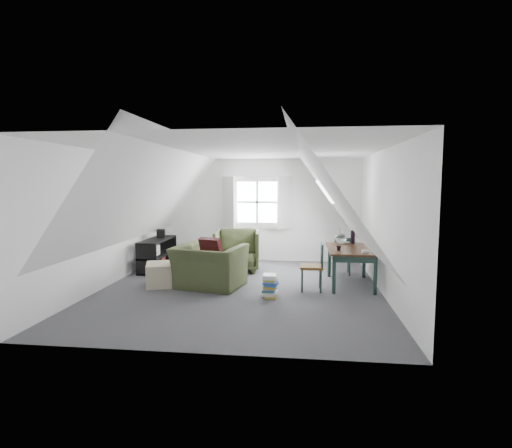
# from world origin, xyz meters

# --- Properties ---
(floor) EXTENTS (5.50, 5.50, 0.00)m
(floor) POSITION_xyz_m (0.00, 0.00, 0.00)
(floor) COLOR #46454A
(floor) RESTS_ON ground
(ceiling) EXTENTS (5.50, 5.50, 0.00)m
(ceiling) POSITION_xyz_m (0.00, 0.00, 2.50)
(ceiling) COLOR white
(ceiling) RESTS_ON wall_back
(wall_back) EXTENTS (5.00, 0.00, 5.00)m
(wall_back) POSITION_xyz_m (0.00, 2.75, 1.25)
(wall_back) COLOR white
(wall_back) RESTS_ON ground
(wall_front) EXTENTS (5.00, 0.00, 5.00)m
(wall_front) POSITION_xyz_m (0.00, -2.75, 1.25)
(wall_front) COLOR white
(wall_front) RESTS_ON ground
(wall_left) EXTENTS (0.00, 5.50, 5.50)m
(wall_left) POSITION_xyz_m (-2.50, 0.00, 1.25)
(wall_left) COLOR white
(wall_left) RESTS_ON ground
(wall_right) EXTENTS (0.00, 5.50, 5.50)m
(wall_right) POSITION_xyz_m (2.50, 0.00, 1.25)
(wall_right) COLOR white
(wall_right) RESTS_ON ground
(slope_left) EXTENTS (3.19, 5.50, 4.48)m
(slope_left) POSITION_xyz_m (-1.55, 0.00, 1.78)
(slope_left) COLOR white
(slope_left) RESTS_ON wall_left
(slope_right) EXTENTS (3.19, 5.50, 4.48)m
(slope_right) POSITION_xyz_m (1.55, 0.00, 1.78)
(slope_right) COLOR white
(slope_right) RESTS_ON wall_right
(dormer_window) EXTENTS (1.71, 0.35, 1.30)m
(dormer_window) POSITION_xyz_m (0.00, 2.68, 1.45)
(dormer_window) COLOR white
(dormer_window) RESTS_ON wall_back
(skylight) EXTENTS (0.35, 0.75, 0.47)m
(skylight) POSITION_xyz_m (1.55, 1.30, 1.75)
(skylight) COLOR white
(skylight) RESTS_ON slope_right
(armchair_near) EXTENTS (1.39, 1.28, 0.78)m
(armchair_near) POSITION_xyz_m (-0.59, 0.09, 0.00)
(armchair_near) COLOR #384123
(armchair_near) RESTS_ON floor
(armchair_far) EXTENTS (1.06, 1.08, 0.90)m
(armchair_far) POSITION_xyz_m (-0.32, 1.57, 0.00)
(armchair_far) COLOR #384123
(armchair_far) RESTS_ON floor
(throw_pillow) EXTENTS (0.47, 0.37, 0.43)m
(throw_pillow) POSITION_xyz_m (-0.59, 0.24, 0.70)
(throw_pillow) COLOR #3B1014
(throw_pillow) RESTS_ON armchair_near
(ottoman) EXTENTS (0.80, 0.80, 0.42)m
(ottoman) POSITION_xyz_m (-1.48, 0.13, 0.21)
(ottoman) COLOR tan
(ottoman) RESTS_ON floor
(dining_table) EXTENTS (0.85, 1.42, 0.71)m
(dining_table) POSITION_xyz_m (2.01, 0.55, 0.61)
(dining_table) COLOR #331B0D
(dining_table) RESTS_ON floor
(demijohn) EXTENTS (0.22, 0.22, 0.31)m
(demijohn) POSITION_xyz_m (1.86, 1.00, 0.83)
(demijohn) COLOR silver
(demijohn) RESTS_ON dining_table
(vase_twigs) EXTENTS (0.09, 0.09, 0.66)m
(vase_twigs) POSITION_xyz_m (2.11, 1.10, 0.86)
(vase_twigs) COLOR black
(vase_twigs) RESTS_ON dining_table
(cup) EXTENTS (0.10, 0.10, 0.08)m
(cup) POSITION_xyz_m (1.76, 0.25, 0.71)
(cup) COLOR black
(cup) RESTS_ON dining_table
(paper_box) EXTENTS (0.12, 0.09, 0.04)m
(paper_box) POSITION_xyz_m (2.21, 0.10, 0.73)
(paper_box) COLOR white
(paper_box) RESTS_ON dining_table
(dining_chair_far) EXTENTS (0.38, 0.38, 0.80)m
(dining_chair_far) POSITION_xyz_m (1.94, 1.42, 0.42)
(dining_chair_far) COLOR brown
(dining_chair_far) RESTS_ON floor
(dining_chair_near) EXTENTS (0.40, 0.40, 0.86)m
(dining_chair_near) POSITION_xyz_m (1.31, 0.08, 0.45)
(dining_chair_near) COLOR brown
(dining_chair_near) RESTS_ON floor
(media_shelf) EXTENTS (0.44, 1.33, 0.68)m
(media_shelf) POSITION_xyz_m (-2.10, 1.42, 0.31)
(media_shelf) COLOR black
(media_shelf) RESTS_ON floor
(electronics_box) EXTENTS (0.23, 0.28, 0.19)m
(electronics_box) POSITION_xyz_m (-2.10, 1.71, 0.76)
(electronics_box) COLOR black
(electronics_box) RESTS_ON media_shelf
(magazine_stack) EXTENTS (0.29, 0.34, 0.38)m
(magazine_stack) POSITION_xyz_m (0.58, -0.42, 0.19)
(magazine_stack) COLOR #B29933
(magazine_stack) RESTS_ON floor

